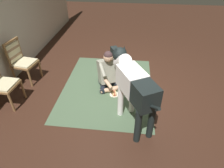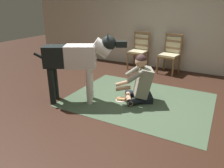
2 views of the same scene
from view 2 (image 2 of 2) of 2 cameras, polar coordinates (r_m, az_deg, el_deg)
The scene contains 8 objects.
ground_plane at distance 3.74m, azimuth 4.95°, elevation -6.52°, with size 15.72×15.72×0.00m, color #361F15.
back_wall at distance 5.94m, azimuth 16.40°, elevation 16.16°, with size 9.08×0.10×2.60m, color beige.
area_rug at distance 4.06m, azimuth 7.12°, elevation -4.20°, with size 2.58×1.97×0.01m, color #455A41.
dining_chair_left_of_pair at distance 5.93m, azimuth 7.41°, elevation 9.40°, with size 0.48×0.49×0.98m.
dining_chair_right_of_pair at distance 5.69m, azimuth 15.50°, elevation 8.31°, with size 0.53×0.53×0.98m.
person_sitting_on_floor at distance 3.90m, azimuth 7.59°, elevation 0.42°, with size 0.75×0.63×0.88m.
large_dog at distance 3.78m, azimuth -9.24°, elevation 6.70°, with size 1.46×0.87×1.23m.
hot_dog_on_plate at distance 4.00m, azimuth 2.46°, elevation -4.10°, with size 0.20×0.20×0.06m.
Camera 2 is at (1.28, -3.06, 1.73)m, focal length 34.13 mm.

